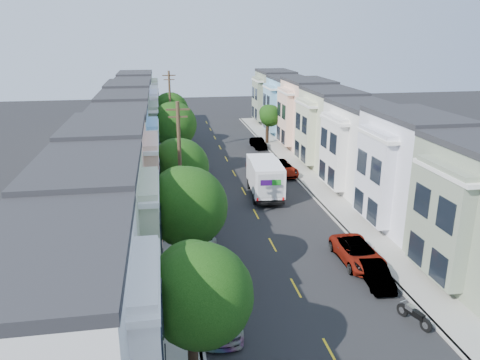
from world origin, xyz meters
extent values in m
plane|color=black|center=(0.00, 0.00, 0.00)|extent=(160.00, 160.00, 0.00)
cube|color=black|center=(0.00, 15.00, 0.01)|extent=(12.00, 70.00, 0.02)
cube|color=gray|center=(-6.05, 15.00, 0.07)|extent=(0.30, 70.00, 0.15)
cube|color=gray|center=(6.05, 15.00, 0.07)|extent=(0.30, 70.00, 0.15)
cube|color=gray|center=(-7.35, 15.00, 0.07)|extent=(2.60, 70.00, 0.15)
cube|color=gray|center=(7.35, 15.00, 0.07)|extent=(2.60, 70.00, 0.15)
cube|color=gold|center=(0.00, 15.00, 0.00)|extent=(0.12, 70.00, 0.01)
cube|color=white|center=(-11.15, 15.00, 0.00)|extent=(5.00, 70.00, 8.50)
cube|color=white|center=(11.15, 15.00, 0.00)|extent=(5.00, 70.00, 8.50)
cylinder|color=black|center=(-6.60, -13.36, 1.55)|extent=(0.44, 0.44, 3.11)
sphere|color=#255715|center=(-6.30, -13.36, 4.60)|extent=(4.27, 4.27, 4.27)
cylinder|color=black|center=(-6.60, -4.48, 1.69)|extent=(0.44, 0.44, 3.38)
sphere|color=#255715|center=(-6.30, -4.48, 5.02)|extent=(4.70, 4.70, 4.70)
cylinder|color=black|center=(-6.60, 4.94, 1.57)|extent=(0.44, 0.44, 3.13)
sphere|color=#255715|center=(-6.30, 4.94, 4.70)|extent=(4.48, 4.48, 4.48)
cylinder|color=black|center=(-6.60, 18.13, 1.92)|extent=(0.44, 0.44, 3.85)
sphere|color=#255715|center=(-6.30, 18.13, 5.49)|extent=(4.70, 4.70, 4.70)
cylinder|color=black|center=(-6.60, 32.61, 1.52)|extent=(0.44, 0.44, 3.04)
sphere|color=#255715|center=(-6.30, 32.61, 4.69)|extent=(4.70, 4.70, 4.70)
cylinder|color=black|center=(6.60, 31.08, 1.41)|extent=(0.44, 0.44, 2.82)
sphere|color=#255715|center=(6.90, 31.08, 3.84)|extent=(2.93, 2.93, 2.93)
cylinder|color=#42301E|center=(-6.30, 2.00, 5.00)|extent=(0.26, 0.26, 10.00)
cube|color=#42301E|center=(-6.30, 2.00, 9.60)|extent=(1.60, 0.12, 0.12)
cylinder|color=#42301E|center=(-6.30, 28.00, 5.00)|extent=(0.26, 0.26, 10.00)
cube|color=#42301E|center=(-6.30, 28.00, 9.60)|extent=(1.60, 0.12, 0.12)
cube|color=white|center=(1.71, 9.44, 2.06)|extent=(2.65, 4.76, 2.60)
cube|color=white|center=(1.71, 12.92, 1.96)|extent=(2.65, 2.21, 2.39)
cube|color=black|center=(1.71, 10.43, 0.63)|extent=(2.44, 6.83, 0.27)
cube|color=#2D0A51|center=(1.33, 7.06, 2.37)|extent=(1.00, 0.04, 0.49)
cube|color=#198C1E|center=(2.21, 7.06, 2.37)|extent=(0.77, 0.04, 0.49)
cylinder|color=black|center=(0.52, 8.13, 0.50)|extent=(0.31, 1.00, 1.00)
cylinder|color=black|center=(2.91, 8.13, 0.50)|extent=(0.31, 1.00, 1.00)
cylinder|color=black|center=(0.52, 12.59, 0.50)|extent=(0.31, 1.00, 1.00)
cylinder|color=black|center=(2.91, 12.59, 0.50)|extent=(0.31, 1.00, 1.00)
imported|color=black|center=(2.38, 17.09, 0.74)|extent=(2.04, 4.65, 1.47)
imported|color=black|center=(-4.90, -8.84, 0.73)|extent=(2.35, 5.01, 1.47)
imported|color=#9EA5B2|center=(-4.90, 1.68, 0.70)|extent=(2.30, 4.81, 1.40)
imported|color=#5F0517|center=(-4.90, 13.21, 0.75)|extent=(2.13, 5.00, 1.50)
imported|color=slate|center=(4.90, -6.32, 0.62)|extent=(1.66, 3.82, 1.24)
imported|color=silver|center=(4.90, -3.54, 0.71)|extent=(2.42, 5.16, 1.43)
imported|color=black|center=(4.90, 16.70, 0.75)|extent=(2.94, 5.59, 1.50)
imported|color=black|center=(4.90, 28.81, 0.65)|extent=(1.70, 4.00, 1.30)
cylinder|color=black|center=(5.11, -9.66, 0.36)|extent=(0.13, 0.72, 0.72)
cylinder|color=black|center=(5.11, -11.22, 0.36)|extent=(0.13, 0.72, 0.72)
cube|color=black|center=(5.11, -10.44, 0.56)|extent=(0.25, 1.23, 0.20)
cube|color=#B2B2B2|center=(5.11, -10.16, 0.78)|extent=(0.31, 0.49, 0.25)
camera|label=1|loc=(-7.38, -29.73, 14.63)|focal=35.00mm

